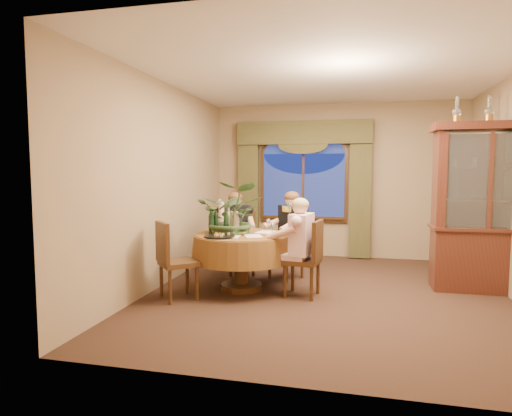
% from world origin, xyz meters
% --- Properties ---
extents(floor, '(5.00, 5.00, 0.00)m').
position_xyz_m(floor, '(0.00, 0.00, 0.00)').
color(floor, black).
rests_on(floor, ground).
extents(wall_back, '(4.50, 0.00, 4.50)m').
position_xyz_m(wall_back, '(0.00, 2.50, 1.40)').
color(wall_back, '#917959').
rests_on(wall_back, ground).
extents(ceiling, '(5.00, 5.00, 0.00)m').
position_xyz_m(ceiling, '(0.00, 0.00, 2.80)').
color(ceiling, white).
rests_on(ceiling, wall_back).
extents(window, '(1.62, 0.10, 1.32)m').
position_xyz_m(window, '(-0.60, 2.43, 1.30)').
color(window, navy).
rests_on(window, wall_back).
extents(arched_transom, '(1.60, 0.06, 0.44)m').
position_xyz_m(arched_transom, '(-0.60, 2.43, 2.08)').
color(arched_transom, navy).
rests_on(arched_transom, wall_back).
extents(drapery_left, '(0.38, 0.14, 2.32)m').
position_xyz_m(drapery_left, '(-1.63, 2.38, 1.18)').
color(drapery_left, '#403E1E').
rests_on(drapery_left, floor).
extents(drapery_right, '(0.38, 0.14, 2.32)m').
position_xyz_m(drapery_right, '(0.43, 2.38, 1.18)').
color(drapery_right, '#403E1E').
rests_on(drapery_right, floor).
extents(swag_valance, '(2.45, 0.16, 0.42)m').
position_xyz_m(swag_valance, '(-0.60, 2.35, 2.28)').
color(swag_valance, '#403E1E').
rests_on(swag_valance, wall_back).
extents(dining_table, '(1.39, 1.39, 0.75)m').
position_xyz_m(dining_table, '(-1.12, -0.06, 0.38)').
color(dining_table, brown).
rests_on(dining_table, floor).
extents(china_cabinet, '(1.36, 0.54, 2.20)m').
position_xyz_m(china_cabinet, '(1.99, 0.60, 1.10)').
color(china_cabinet, '#3B1710').
rests_on(china_cabinet, floor).
extents(oil_lamp_left, '(0.11, 0.11, 0.34)m').
position_xyz_m(oil_lamp_left, '(1.61, 0.60, 2.37)').
color(oil_lamp_left, '#A5722D').
rests_on(oil_lamp_left, china_cabinet).
extents(oil_lamp_center, '(0.11, 0.11, 0.34)m').
position_xyz_m(oil_lamp_center, '(1.99, 0.60, 2.37)').
color(oil_lamp_center, '#A5722D').
rests_on(oil_lamp_center, china_cabinet).
extents(chair_right, '(0.48, 0.48, 0.96)m').
position_xyz_m(chair_right, '(-0.30, -0.19, 0.48)').
color(chair_right, black).
rests_on(chair_right, floor).
extents(chair_back_right, '(0.58, 0.58, 0.96)m').
position_xyz_m(chair_back_right, '(-0.64, 0.67, 0.48)').
color(chair_back_right, black).
rests_on(chair_back_right, floor).
extents(chair_back, '(0.51, 0.51, 0.96)m').
position_xyz_m(chair_back, '(-1.34, 0.78, 0.48)').
color(chair_back, black).
rests_on(chair_back, floor).
extents(chair_front_left, '(0.59, 0.59, 0.96)m').
position_xyz_m(chair_front_left, '(-1.77, -0.65, 0.48)').
color(chair_front_left, black).
rests_on(chair_front_left, floor).
extents(person_pink, '(0.49, 0.52, 1.25)m').
position_xyz_m(person_pink, '(-0.31, -0.21, 0.63)').
color(person_pink, beige).
rests_on(person_pink, floor).
extents(person_back, '(0.57, 0.55, 1.27)m').
position_xyz_m(person_back, '(-1.44, 0.75, 0.63)').
color(person_back, black).
rests_on(person_back, floor).
extents(person_scarf, '(0.63, 0.63, 1.30)m').
position_xyz_m(person_scarf, '(-0.53, 0.58, 0.65)').
color(person_scarf, black).
rests_on(person_scarf, floor).
extents(stoneware_vase, '(0.15, 0.15, 0.28)m').
position_xyz_m(stoneware_vase, '(-1.26, 0.05, 0.89)').
color(stoneware_vase, '#947F5B').
rests_on(stoneware_vase, dining_table).
extents(centerpiece_plant, '(0.89, 0.99, 0.77)m').
position_xyz_m(centerpiece_plant, '(-1.26, 0.02, 1.34)').
color(centerpiece_plant, '#334E2B').
rests_on(centerpiece_plant, dining_table).
extents(olive_bowl, '(0.15, 0.15, 0.05)m').
position_xyz_m(olive_bowl, '(-1.11, -0.14, 0.77)').
color(olive_bowl, '#4B5E2D').
rests_on(olive_bowl, dining_table).
extents(cheese_platter, '(0.39, 0.39, 0.02)m').
position_xyz_m(cheese_platter, '(-1.32, -0.40, 0.76)').
color(cheese_platter, black).
rests_on(cheese_platter, dining_table).
extents(wine_bottle_0, '(0.07, 0.07, 0.33)m').
position_xyz_m(wine_bottle_0, '(-1.48, -0.06, 0.92)').
color(wine_bottle_0, black).
rests_on(wine_bottle_0, dining_table).
extents(wine_bottle_1, '(0.07, 0.07, 0.33)m').
position_xyz_m(wine_bottle_1, '(-1.33, 0.02, 0.92)').
color(wine_bottle_1, tan).
rests_on(wine_bottle_1, dining_table).
extents(wine_bottle_2, '(0.07, 0.07, 0.33)m').
position_xyz_m(wine_bottle_2, '(-1.36, 0.08, 0.92)').
color(wine_bottle_2, black).
rests_on(wine_bottle_2, dining_table).
extents(wine_bottle_3, '(0.07, 0.07, 0.33)m').
position_xyz_m(wine_bottle_3, '(-1.52, -0.14, 0.92)').
color(wine_bottle_3, black).
rests_on(wine_bottle_3, dining_table).
extents(wine_bottle_4, '(0.07, 0.07, 0.33)m').
position_xyz_m(wine_bottle_4, '(-1.54, 0.05, 0.92)').
color(wine_bottle_4, tan).
rests_on(wine_bottle_4, dining_table).
extents(wine_bottle_5, '(0.07, 0.07, 0.33)m').
position_xyz_m(wine_bottle_5, '(-1.31, -0.14, 0.92)').
color(wine_bottle_5, black).
rests_on(wine_bottle_5, dining_table).
extents(tasting_paper_0, '(0.31, 0.36, 0.00)m').
position_xyz_m(tasting_paper_0, '(-0.93, -0.22, 0.75)').
color(tasting_paper_0, white).
rests_on(tasting_paper_0, dining_table).
extents(tasting_paper_1, '(0.26, 0.33, 0.00)m').
position_xyz_m(tasting_paper_1, '(-0.84, 0.16, 0.75)').
color(tasting_paper_1, white).
rests_on(tasting_paper_1, dining_table).
extents(tasting_paper_2, '(0.24, 0.32, 0.00)m').
position_xyz_m(tasting_paper_2, '(-1.19, -0.32, 0.75)').
color(tasting_paper_2, white).
rests_on(tasting_paper_2, dining_table).
extents(wine_glass_person_pink, '(0.07, 0.07, 0.18)m').
position_xyz_m(wine_glass_person_pink, '(-0.69, -0.14, 0.84)').
color(wine_glass_person_pink, silver).
rests_on(wine_glass_person_pink, dining_table).
extents(wine_glass_person_back, '(0.07, 0.07, 0.18)m').
position_xyz_m(wine_glass_person_back, '(-1.28, 0.35, 0.84)').
color(wine_glass_person_back, silver).
rests_on(wine_glass_person_back, dining_table).
extents(wine_glass_person_scarf, '(0.07, 0.07, 0.18)m').
position_xyz_m(wine_glass_person_scarf, '(-0.82, 0.26, 0.84)').
color(wine_glass_person_scarf, silver).
rests_on(wine_glass_person_scarf, dining_table).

